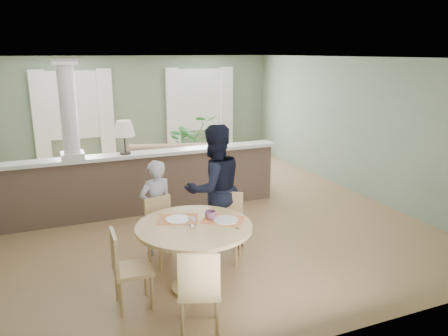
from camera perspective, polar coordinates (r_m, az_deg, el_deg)
name	(u,v)px	position (r m, az deg, el deg)	size (l,w,h in m)	color
ground	(189,211)	(7.97, -4.56, -5.59)	(8.00, 8.00, 0.00)	tan
room_shell	(175,107)	(8.12, -6.40, 7.93)	(7.02, 8.02, 2.71)	gray
pony_wall	(131,176)	(7.71, -12.11, -1.07)	(5.32, 0.38, 2.70)	brown
sofa	(183,168)	(9.18, -5.36, -0.01)	(2.96, 1.16, 0.86)	#936B50
houseplant	(191,142)	(10.61, -4.30, 3.40)	(1.21, 1.05, 1.35)	#2B6A2A
dining_table	(195,238)	(5.23, -3.83, -9.12)	(1.37, 1.37, 0.94)	tan
chair_far_boy	(162,228)	(6.00, -8.08, -7.72)	(0.49, 0.49, 0.90)	tan
chair_far_man	(227,223)	(6.04, 0.40, -7.22)	(0.58, 0.58, 0.93)	tan
chair_near	(199,288)	(4.50, -3.24, -15.33)	(0.55, 0.55, 0.95)	tan
chair_side	(126,266)	(5.05, -12.67, -12.38)	(0.42, 0.42, 0.92)	tan
child_person	(156,208)	(6.20, -8.85, -5.13)	(0.50, 0.33, 1.36)	#9F9FA4
man_person	(214,189)	(6.17, -1.29, -2.72)	(0.89, 0.69, 1.83)	black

